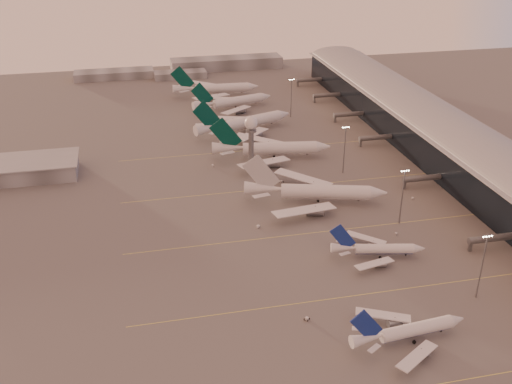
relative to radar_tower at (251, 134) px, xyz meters
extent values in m
plane|color=#585656|center=(-5.00, -120.00, -20.95)|extent=(700.00, 700.00, 0.00)
cube|color=#E7DB51|center=(25.00, -155.00, -20.94)|extent=(180.00, 0.25, 0.02)
cube|color=#E7DB51|center=(25.00, -110.00, -20.94)|extent=(180.00, 0.25, 0.02)
cube|color=#E7DB51|center=(25.00, -65.00, -20.94)|extent=(180.00, 0.25, 0.02)
cube|color=#E7DB51|center=(25.00, -20.00, -20.94)|extent=(180.00, 0.25, 0.02)
cube|color=#E7DB51|center=(25.00, 30.00, -20.94)|extent=(180.00, 0.25, 0.02)
cube|color=black|center=(103.00, -10.00, -11.95)|extent=(36.00, 360.00, 18.00)
cylinder|color=gray|center=(103.00, -10.00, -2.95)|extent=(10.08, 360.00, 10.08)
cube|color=gray|center=(103.00, -10.00, -2.75)|extent=(40.00, 362.00, 0.80)
cylinder|color=#5B5E63|center=(77.00, -92.00, -16.45)|extent=(22.00, 2.80, 2.80)
cube|color=#5B5E63|center=(67.00, -92.00, -18.75)|extent=(1.20, 1.20, 4.40)
cylinder|color=#5B5E63|center=(77.00, -34.00, -16.45)|extent=(22.00, 2.80, 2.80)
cube|color=#5B5E63|center=(67.00, -34.00, -18.75)|extent=(1.20, 1.20, 4.40)
cylinder|color=#5B5E63|center=(77.00, 22.00, -16.45)|extent=(22.00, 2.80, 2.80)
cube|color=#5B5E63|center=(67.00, 22.00, -18.75)|extent=(1.20, 1.20, 4.40)
cylinder|color=#5B5E63|center=(77.00, 64.00, -16.45)|extent=(22.00, 2.80, 2.80)
cube|color=#5B5E63|center=(67.00, 64.00, -18.75)|extent=(1.20, 1.20, 4.40)
cylinder|color=#5B5E63|center=(77.00, 106.00, -16.45)|extent=(22.00, 2.80, 2.80)
cube|color=#5B5E63|center=(67.00, 106.00, -18.75)|extent=(1.20, 1.20, 4.40)
cylinder|color=#5B5E63|center=(77.00, 146.00, -16.45)|extent=(22.00, 2.80, 2.80)
cube|color=#5B5E63|center=(67.00, 146.00, -18.75)|extent=(1.20, 1.20, 4.40)
cylinder|color=#5B5E63|center=(0.00, 0.00, -9.95)|extent=(2.60, 2.60, 22.00)
cylinder|color=#5B5E63|center=(0.00, 0.00, 1.55)|extent=(5.20, 5.20, 1.20)
sphere|color=silver|center=(0.00, 0.00, 5.45)|extent=(6.40, 6.40, 6.40)
cylinder|color=#5B5E63|center=(0.00, 0.00, 9.15)|extent=(0.16, 0.16, 2.00)
cylinder|color=#5B5E63|center=(53.00, -120.00, -8.45)|extent=(0.56, 0.56, 25.00)
cube|color=#5B5E63|center=(53.00, -120.00, 3.55)|extent=(3.60, 0.25, 0.25)
sphere|color=#FFEABF|center=(51.50, -120.00, 3.15)|extent=(0.56, 0.56, 0.56)
sphere|color=#FFEABF|center=(52.50, -120.00, 3.15)|extent=(0.56, 0.56, 0.56)
sphere|color=#FFEABF|center=(53.50, -120.00, 3.15)|extent=(0.56, 0.56, 0.56)
sphere|color=#FFEABF|center=(54.50, -120.00, 3.15)|extent=(0.56, 0.56, 0.56)
cylinder|color=#5B5E63|center=(50.00, -65.00, -8.45)|extent=(0.56, 0.56, 25.00)
cube|color=#5B5E63|center=(50.00, -65.00, 3.55)|extent=(3.60, 0.25, 0.25)
sphere|color=#FFEABF|center=(48.50, -65.00, 3.15)|extent=(0.56, 0.56, 0.56)
sphere|color=#FFEABF|center=(49.50, -65.00, 3.15)|extent=(0.56, 0.56, 0.56)
sphere|color=#FFEABF|center=(50.50, -65.00, 3.15)|extent=(0.56, 0.56, 0.56)
sphere|color=#FFEABF|center=(51.50, -65.00, 3.15)|extent=(0.56, 0.56, 0.56)
cylinder|color=#5B5E63|center=(45.00, -10.00, -8.45)|extent=(0.56, 0.56, 25.00)
cube|color=#5B5E63|center=(45.00, -10.00, 3.55)|extent=(3.60, 0.25, 0.25)
sphere|color=#FFEABF|center=(43.50, -10.00, 3.15)|extent=(0.56, 0.56, 0.56)
sphere|color=#FFEABF|center=(44.50, -10.00, 3.15)|extent=(0.56, 0.56, 0.56)
sphere|color=#FFEABF|center=(45.50, -10.00, 3.15)|extent=(0.56, 0.56, 0.56)
sphere|color=#FFEABF|center=(46.50, -10.00, 3.15)|extent=(0.56, 0.56, 0.56)
cylinder|color=#5B5E63|center=(43.00, 80.00, -8.45)|extent=(0.56, 0.56, 25.00)
cube|color=#5B5E63|center=(43.00, 80.00, 3.55)|extent=(3.60, 0.25, 0.25)
sphere|color=#FFEABF|center=(41.50, 80.00, 3.15)|extent=(0.56, 0.56, 0.56)
sphere|color=#FFEABF|center=(42.50, 80.00, 3.15)|extent=(0.56, 0.56, 0.56)
sphere|color=#FFEABF|center=(43.50, 80.00, 3.15)|extent=(0.56, 0.56, 0.56)
sphere|color=#FFEABF|center=(44.50, 80.00, 3.15)|extent=(0.56, 0.56, 0.56)
cube|color=slate|center=(-65.00, 200.00, -17.95)|extent=(60.00, 18.00, 6.00)
cube|color=slate|center=(25.00, 210.00, -16.45)|extent=(90.00, 20.00, 9.00)
cube|color=slate|center=(-15.00, 190.00, -18.45)|extent=(40.00, 15.00, 5.00)
cylinder|color=silver|center=(22.66, -135.63, -17.59)|extent=(24.44, 6.28, 4.11)
cylinder|color=navy|center=(22.66, -135.63, -18.52)|extent=(23.85, 5.09, 2.96)
cone|color=silver|center=(37.02, -134.32, -17.59)|extent=(5.03, 4.52, 4.11)
cone|color=silver|center=(5.58, -137.18, -17.08)|extent=(10.46, 5.01, 4.11)
cube|color=silver|center=(17.66, -146.24, -18.31)|extent=(16.85, 12.96, 1.29)
cylinder|color=gray|center=(20.38, -143.59, -20.19)|extent=(4.90, 3.09, 2.67)
cube|color=gray|center=(20.38, -143.59, -19.03)|extent=(0.35, 0.30, 1.65)
cube|color=silver|center=(15.83, -126.08, -18.31)|extent=(17.68, 10.51, 1.29)
cylinder|color=gray|center=(18.98, -128.20, -20.19)|extent=(4.90, 3.09, 2.67)
cube|color=gray|center=(18.98, -128.20, -19.03)|extent=(0.35, 0.30, 1.65)
cube|color=navy|center=(5.07, -137.22, -11.99)|extent=(11.28, 1.40, 12.26)
cube|color=silver|center=(6.04, -141.83, -16.98)|extent=(4.91, 3.92, 0.27)
cube|color=silver|center=(5.19, -132.52, -16.98)|extent=(5.00, 3.30, 0.27)
cylinder|color=black|center=(31.80, -134.80, -20.41)|extent=(0.54, 0.54, 1.08)
cylinder|color=black|center=(20.50, -133.43, -20.35)|extent=(1.24, 0.65, 1.19)
cylinder|color=black|center=(20.93, -138.17, -20.35)|extent=(1.24, 0.65, 1.19)
cylinder|color=silver|center=(32.61, -88.69, -17.87)|extent=(22.49, 8.43, 3.78)
cylinder|color=navy|center=(32.61, -88.69, -18.72)|extent=(21.83, 7.31, 2.72)
cone|color=silver|center=(45.55, -91.52, -17.87)|extent=(5.00, 4.61, 3.78)
cone|color=silver|center=(17.22, -85.32, -17.39)|extent=(9.90, 5.68, 3.78)
cube|color=silver|center=(25.30, -96.61, -18.53)|extent=(16.46, 7.92, 1.19)
cylinder|color=gray|center=(28.41, -95.04, -20.25)|extent=(4.72, 3.32, 2.46)
cube|color=gray|center=(28.41, -95.04, -19.19)|extent=(0.34, 0.31, 1.51)
cube|color=silver|center=(29.27, -78.44, -18.53)|extent=(14.65, 13.23, 1.19)
cylinder|color=gray|center=(31.44, -81.17, -20.25)|extent=(4.72, 3.32, 2.46)
cube|color=gray|center=(31.44, -81.17, -19.19)|extent=(0.34, 0.31, 1.51)
cube|color=navy|center=(16.76, -85.22, -12.72)|extent=(10.21, 2.56, 11.26)
cube|color=silver|center=(16.33, -89.53, -17.30)|extent=(4.55, 2.58, 0.25)
cube|color=silver|center=(18.17, -81.13, -17.30)|extent=(4.37, 3.93, 0.25)
cylinder|color=black|center=(40.85, -90.49, -20.45)|extent=(0.50, 0.50, 0.99)
cylinder|color=black|center=(31.32, -86.17, -20.40)|extent=(1.17, 0.72, 1.09)
cylinder|color=black|center=(30.39, -90.44, -20.40)|extent=(1.17, 0.72, 1.09)
cylinder|color=silver|center=(25.37, -39.83, -16.66)|extent=(39.75, 16.84, 6.18)
cylinder|color=silver|center=(25.37, -39.83, -18.05)|extent=(38.51, 14.95, 4.45)
cone|color=silver|center=(48.08, -46.33, -16.66)|extent=(9.07, 8.05, 6.18)
cone|color=silver|center=(-1.63, -32.10, -15.89)|extent=(17.66, 10.51, 6.18)
cube|color=silver|center=(11.56, -52.99, -17.74)|extent=(29.15, 12.36, 1.84)
cylinder|color=gray|center=(17.23, -50.57, -20.25)|extent=(8.47, 5.97, 4.02)
cube|color=gray|center=(17.23, -50.57, -18.83)|extent=(0.36, 0.32, 2.47)
cube|color=silver|center=(20.62, -21.35, -17.74)|extent=(25.01, 24.46, 1.84)
cylinder|color=gray|center=(24.15, -26.41, -20.25)|extent=(8.47, 5.97, 4.02)
cube|color=gray|center=(24.15, -26.41, -18.83)|extent=(0.36, 0.32, 2.47)
cube|color=#ADAFB5|center=(-2.43, -31.87, -8.58)|extent=(16.57, 5.05, 18.35)
cube|color=silver|center=(-4.05, -39.37, -15.73)|extent=(8.04, 4.16, 0.25)
cube|color=silver|center=(0.16, -24.65, -15.73)|extent=(7.62, 7.26, 0.25)
cylinder|color=black|center=(39.83, -43.97, -20.45)|extent=(0.50, 0.50, 1.00)
cylinder|color=black|center=(22.91, -36.84, -20.40)|extent=(1.19, 0.78, 1.10)
cylinder|color=black|center=(21.70, -41.06, -20.40)|extent=(1.19, 0.78, 1.10)
cylinder|color=silver|center=(18.83, 15.91, -16.53)|extent=(39.27, 12.14, 6.25)
cylinder|color=silver|center=(18.83, 15.91, -17.94)|extent=(38.23, 10.29, 4.50)
cone|color=silver|center=(41.69, 12.35, -16.53)|extent=(8.38, 7.33, 6.25)
cone|color=silver|center=(-8.36, 20.14, -15.75)|extent=(17.02, 8.68, 6.25)
cube|color=silver|center=(6.88, 1.26, -17.62)|extent=(28.73, 15.40, 1.85)
cylinder|color=gray|center=(12.16, 4.34, -20.19)|extent=(8.04, 5.17, 4.06)
cube|color=gray|center=(12.16, 4.34, -18.72)|extent=(0.36, 0.32, 2.50)
cube|color=silver|center=(11.90, 33.49, -17.62)|extent=(26.43, 22.10, 1.85)
cylinder|color=gray|center=(15.99, 28.95, -20.19)|extent=(8.04, 5.17, 4.06)
cube|color=gray|center=(15.99, 28.95, -18.72)|extent=(0.36, 0.32, 2.50)
cube|color=#03362E|center=(-9.16, 20.26, -8.28)|extent=(17.05, 3.02, 18.50)
cube|color=silver|center=(-9.78, 12.76, -15.59)|extent=(8.00, 4.90, 0.27)
cube|color=silver|center=(-7.47, 27.59, -15.59)|extent=(7.77, 6.60, 0.27)
cylinder|color=black|center=(33.38, 13.64, -20.41)|extent=(0.54, 0.54, 1.08)
cylinder|color=black|center=(16.10, 18.73, -20.36)|extent=(1.25, 0.71, 1.19)
cylinder|color=black|center=(15.37, 14.04, -20.36)|extent=(1.25, 0.71, 1.19)
cylinder|color=silver|center=(12.88, 61.00, -16.44)|extent=(39.48, 19.07, 6.38)
cylinder|color=silver|center=(12.88, 61.00, -17.87)|extent=(38.14, 17.12, 4.60)
cone|color=silver|center=(35.18, 68.79, -16.44)|extent=(9.34, 8.55, 6.38)
cone|color=silver|center=(-13.65, 51.75, -15.64)|extent=(17.78, 11.50, 6.38)
cube|color=silver|center=(9.16, 42.07, -17.55)|extent=(24.40, 25.62, 1.89)
cylinder|color=gray|center=(12.43, 47.38, -20.18)|extent=(8.60, 6.44, 4.15)
cube|color=gray|center=(12.43, 47.38, -18.67)|extent=(0.40, 0.37, 2.55)
cube|color=silver|center=(-1.81, 73.51, -17.55)|extent=(29.42, 10.96, 1.89)
cylinder|color=gray|center=(4.05, 71.39, -20.18)|extent=(8.60, 6.44, 4.15)
cube|color=gray|center=(4.05, 71.39, -18.67)|extent=(0.40, 0.37, 2.55)
cube|color=#03362E|center=(-14.43, 51.48, -8.01)|extent=(16.71, 6.15, 18.89)
cube|color=silver|center=(-11.39, 44.42, -15.48)|extent=(7.44, 7.46, 0.28)
cube|color=silver|center=(-16.43, 58.89, -15.48)|extent=(7.95, 3.76, 0.28)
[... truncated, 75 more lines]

